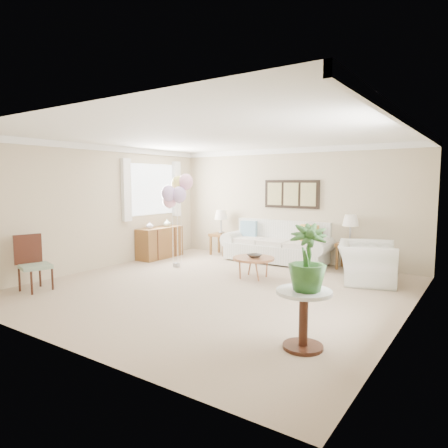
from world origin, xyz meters
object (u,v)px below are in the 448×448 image
armchair (367,263)px  accent_chair (33,261)px  sofa (278,246)px  coffee_table (254,259)px  balloon_cluster (176,191)px

armchair → accent_chair: 5.87m
sofa → armchair: size_ratio=2.28×
accent_chair → coffee_table: bearing=46.7°
sofa → armchair: (2.20, -0.81, -0.01)m
balloon_cluster → coffee_table: bearing=2.5°
armchair → accent_chair: size_ratio=1.19×
accent_chair → balloon_cluster: size_ratio=0.47×
sofa → accent_chair: (-2.34, -4.53, 0.12)m
accent_chair → balloon_cluster: (0.82, 2.75, 1.14)m
coffee_table → armchair: armchair is taller
sofa → coffee_table: size_ratio=3.22×
coffee_table → accent_chair: size_ratio=0.84×
sofa → accent_chair: bearing=-117.3°
sofa → coffee_table: (0.33, -1.69, 0.00)m
balloon_cluster → sofa: bearing=49.5°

